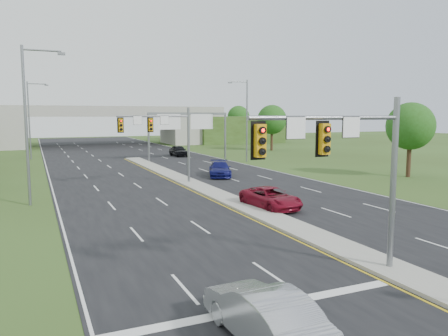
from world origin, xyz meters
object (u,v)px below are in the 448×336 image
object	(u,v)px
signal_mast_far	(165,133)
car_silver	(263,314)
car_far_c	(179,151)
overpass	(102,129)
sign_gantry	(187,123)
car_far_b	(220,169)
signal_mast_near	(350,157)
car_far_a	(271,198)

from	to	relation	value
signal_mast_far	car_silver	distance (m)	28.55
car_far_c	overpass	bearing A→B (deg)	103.69
car_silver	sign_gantry	bearing A→B (deg)	-109.38
sign_gantry	car_far_b	xyz separation A→B (m)	(-2.29, -16.97, -4.45)
signal_mast_near	car_silver	xyz separation A→B (m)	(-5.18, -2.80, -3.93)
car_far_b	signal_mast_near	bearing A→B (deg)	-82.54
signal_mast_near	car_far_a	size ratio (longest dim) A/B	1.38
car_silver	car_far_c	world-z (taller)	car_far_c
car_silver	car_far_c	distance (m)	56.09
car_silver	car_far_a	size ratio (longest dim) A/B	0.93
sign_gantry	car_far_a	size ratio (longest dim) A/B	2.28
overpass	car_far_a	distance (m)	67.70
car_silver	car_far_a	world-z (taller)	car_silver
signal_mast_far	car_far_c	bearing A→B (deg)	69.82
car_far_a	car_far_c	bearing A→B (deg)	75.55
sign_gantry	overpass	distance (m)	35.75
car_far_b	car_silver	bearing A→B (deg)	-90.17
car_far_c	car_far_a	bearing A→B (deg)	-99.36
overpass	sign_gantry	bearing A→B (deg)	-79.21
overpass	car_far_c	xyz separation A→B (m)	(7.40, -28.79, -2.70)
signal_mast_far	signal_mast_near	bearing A→B (deg)	-90.00
overpass	car_far_a	size ratio (longest dim) A/B	15.76
overpass	car_far_b	bearing A→B (deg)	-85.18
overpass	signal_mast_far	bearing A→B (deg)	-92.35
car_silver	car_far_b	xyz separation A→B (m)	(11.83, 30.83, -0.01)
signal_mast_far	sign_gantry	world-z (taller)	signal_mast_far
signal_mast_far	car_far_a	xyz separation A→B (m)	(3.76, -12.55, -4.00)
sign_gantry	car_far_b	distance (m)	17.69
signal_mast_far	car_far_a	distance (m)	13.70
overpass	car_far_b	world-z (taller)	overpass
car_far_a	car_far_c	size ratio (longest dim) A/B	1.04
overpass	car_silver	xyz separation A→B (m)	(-7.44, -82.88, -2.76)
car_far_a	signal_mast_near	bearing A→B (deg)	-112.63
sign_gantry	overpass	world-z (taller)	overpass
signal_mast_near	car_silver	world-z (taller)	signal_mast_near
signal_mast_near	car_far_b	size ratio (longest dim) A/B	1.32
car_far_b	signal_mast_far	bearing A→B (deg)	-134.73
signal_mast_far	overpass	distance (m)	55.13
car_far_c	car_far_b	bearing A→B (deg)	-98.09
sign_gantry	signal_mast_near	bearing A→B (deg)	-101.25
signal_mast_near	car_far_c	size ratio (longest dim) A/B	1.44
car_silver	car_far_b	size ratio (longest dim) A/B	0.89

